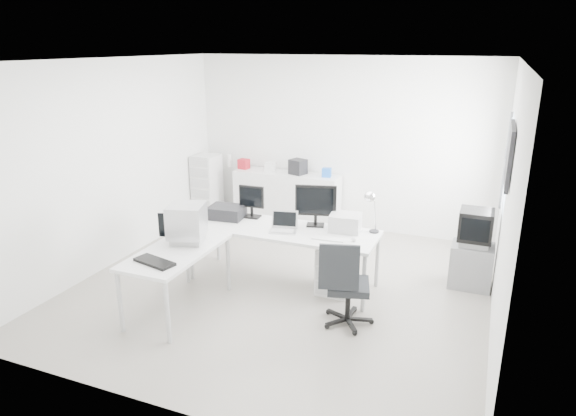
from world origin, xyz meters
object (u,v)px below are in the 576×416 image
at_px(lcd_monitor_large, 316,206).
at_px(office_chair, 349,282).
at_px(inkjet_printer, 227,212).
at_px(tv_cabinet, 471,266).
at_px(laptop, 283,222).
at_px(crt_monitor, 187,223).
at_px(crt_tv, 476,228).
at_px(laser_printer, 345,222).
at_px(filing_cabinet, 207,187).
at_px(lcd_monitor_small, 252,202).
at_px(side_desk, 178,280).
at_px(main_desk, 283,256).
at_px(drawer_pedestal, 336,268).
at_px(sideboard, 287,199).

distance_m(lcd_monitor_large, office_chair, 1.27).
bearing_deg(inkjet_printer, tv_cabinet, 7.42).
relative_size(laptop, crt_monitor, 0.76).
bearing_deg(lcd_monitor_large, crt_tv, 1.97).
bearing_deg(laser_printer, lcd_monitor_large, 169.64).
xyz_separation_m(inkjet_printer, filing_cabinet, (-1.39, 1.83, -0.27)).
relative_size(lcd_monitor_small, crt_monitor, 0.89).
relative_size(side_desk, laser_printer, 3.76).
bearing_deg(laser_printer, filing_cabinet, 144.23).
distance_m(crt_tv, filing_cabinet, 4.64).
distance_m(main_desk, lcd_monitor_small, 0.85).
relative_size(laptop, tv_cabinet, 0.66).
height_order(drawer_pedestal, lcd_monitor_large, lcd_monitor_large).
distance_m(side_desk, filing_cabinet, 3.34).
relative_size(lcd_monitor_small, laser_printer, 1.16).
bearing_deg(laser_printer, sideboard, 123.24).
bearing_deg(laptop, main_desk, 104.44).
distance_m(lcd_monitor_large, filing_cabinet, 3.12).
bearing_deg(office_chair, filing_cabinet, 126.57).
xyz_separation_m(main_desk, side_desk, (-0.85, -1.10, 0.00)).
bearing_deg(laser_printer, tv_cabinet, 15.32).
distance_m(side_desk, tv_cabinet, 3.65).
relative_size(drawer_pedestal, laser_printer, 1.61).
bearing_deg(drawer_pedestal, crt_monitor, -149.86).
bearing_deg(laptop, laser_printer, 12.45).
bearing_deg(sideboard, inkjet_printer, -91.16).
relative_size(drawer_pedestal, inkjet_printer, 1.32).
xyz_separation_m(drawer_pedestal, sideboard, (-1.51, 2.07, 0.15)).
bearing_deg(sideboard, crt_tv, -23.18).
bearing_deg(laser_printer, side_desk, -146.54).
xyz_separation_m(drawer_pedestal, laser_printer, (0.05, 0.17, 0.56)).
height_order(crt_monitor, sideboard, crt_monitor).
relative_size(lcd_monitor_small, lcd_monitor_large, 0.80).
relative_size(drawer_pedestal, filing_cabinet, 0.53).
xyz_separation_m(main_desk, drawer_pedestal, (0.70, 0.05, -0.08)).
distance_m(office_chair, sideboard, 3.35).
xyz_separation_m(lcd_monitor_large, office_chair, (0.70, -0.91, -0.52)).
height_order(side_desk, office_chair, office_chair).
distance_m(crt_monitor, filing_cabinet, 3.14).
xyz_separation_m(main_desk, laser_printer, (0.75, 0.22, 0.48)).
distance_m(lcd_monitor_large, tv_cabinet, 2.12).
distance_m(lcd_monitor_large, laptop, 0.48).
bearing_deg(lcd_monitor_large, laptop, -145.01).
relative_size(crt_monitor, filing_cabinet, 0.43).
relative_size(laptop, sideboard, 0.21).
xyz_separation_m(office_chair, tv_cabinet, (1.20, 1.47, -0.22)).
bearing_deg(filing_cabinet, tv_cabinet, -13.92).
bearing_deg(tv_cabinet, filing_cabinet, 166.08).
bearing_deg(lcd_monitor_large, sideboard, 107.32).
distance_m(main_desk, inkjet_printer, 0.97).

